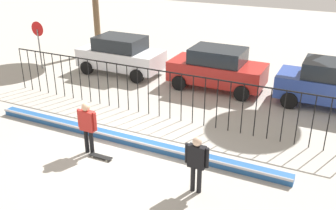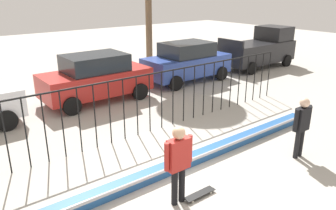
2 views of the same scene
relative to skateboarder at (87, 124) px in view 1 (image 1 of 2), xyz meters
The scene contains 10 objects.
ground_plane 1.43m from the skateboarder, 37.73° to the left, with size 60.00×60.00×0.00m, color #ADA89E.
bowl_coping_ledge 1.62m from the skateboarder, 54.98° to the left, with size 11.00×0.40×0.27m.
perimeter_fence 3.55m from the skateboarder, 77.63° to the left, with size 14.04×0.04×1.90m.
skateboarder is the anchor object (origin of this frame).
skateboard 1.13m from the skateboarder, 13.69° to the right, with size 0.80×0.20×0.07m.
camera_operator 3.90m from the skateboarder, ahead, with size 0.68×0.26×1.69m.
parked_car_white 8.02m from the skateboarder, 114.81° to the left, with size 4.30×2.12×1.90m.
parked_car_red 7.53m from the skateboarder, 76.48° to the left, with size 4.30×2.12×1.90m.
parked_car_blue 9.94m from the skateboarder, 48.13° to the left, with size 4.30×2.12×1.90m.
stop_sign 9.70m from the skateboarder, 141.32° to the left, with size 0.76×0.07×2.50m.
Camera 1 is at (6.26, -9.25, 6.46)m, focal length 41.17 mm.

